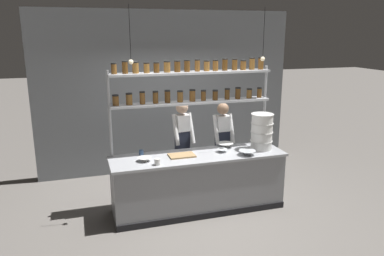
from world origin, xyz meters
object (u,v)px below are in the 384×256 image
at_px(cutting_board, 182,155).
at_px(prep_bowl_center_back, 144,159).
at_px(prep_bowl_center_front, 222,151).
at_px(spice_shelf_unit, 192,89).
at_px(prep_bowl_near_left, 225,145).
at_px(serving_cup_front, 157,162).
at_px(chef_center, 222,141).
at_px(prep_bowl_near_right, 247,153).
at_px(container_stack, 262,132).
at_px(chef_left, 182,141).
at_px(serving_cup_by_board, 141,152).

distance_m(cutting_board, prep_bowl_center_back, 0.60).
bearing_deg(prep_bowl_center_front, spice_shelf_unit, 143.53).
height_order(prep_bowl_near_left, serving_cup_front, serving_cup_front).
height_order(prep_bowl_near_left, prep_bowl_center_front, prep_bowl_near_left).
bearing_deg(cutting_board, chef_center, 33.22).
relative_size(cutting_board, prep_bowl_near_right, 1.50).
bearing_deg(prep_bowl_center_back, spice_shelf_unit, 23.75).
xyz_separation_m(container_stack, prep_bowl_center_front, (-0.67, 0.04, -0.27)).
height_order(spice_shelf_unit, serving_cup_front, spice_shelf_unit).
bearing_deg(prep_bowl_near_left, chef_left, 144.38).
relative_size(spice_shelf_unit, chef_center, 1.65).
bearing_deg(prep_bowl_near_left, prep_bowl_near_right, -69.66).
relative_size(chef_left, container_stack, 2.80).
distance_m(prep_bowl_center_front, prep_bowl_near_right, 0.41).
distance_m(spice_shelf_unit, chef_center, 1.23).
bearing_deg(serving_cup_front, chef_left, 55.63).
height_order(cutting_board, serving_cup_by_board, serving_cup_by_board).
distance_m(container_stack, prep_bowl_near_right, 0.49).
xyz_separation_m(chef_center, prep_bowl_near_left, (-0.10, -0.37, 0.04)).
relative_size(chef_center, prep_bowl_near_left, 5.93).
bearing_deg(serving_cup_by_board, cutting_board, -22.16).
height_order(spice_shelf_unit, prep_bowl_center_front, spice_shelf_unit).
xyz_separation_m(spice_shelf_unit, chef_left, (-0.06, 0.35, -0.97)).
bearing_deg(prep_bowl_near_right, spice_shelf_unit, 142.47).
distance_m(container_stack, prep_bowl_center_back, 1.95).
bearing_deg(serving_cup_by_board, prep_bowl_near_left, -0.54).
bearing_deg(prep_bowl_center_back, chef_center, 23.61).
distance_m(cutting_board, serving_cup_front, 0.52).
bearing_deg(chef_left, cutting_board, -114.68).
distance_m(container_stack, serving_cup_by_board, 1.97).
bearing_deg(chef_left, prep_bowl_near_left, -43.64).
xyz_separation_m(chef_center, prep_bowl_center_front, (-0.24, -0.59, 0.03)).
bearing_deg(chef_center, serving_cup_by_board, -167.54).
bearing_deg(chef_left, prep_bowl_center_back, -145.49).
bearing_deg(cutting_board, spice_shelf_unit, 50.64).
xyz_separation_m(container_stack, prep_bowl_near_right, (-0.35, -0.21, -0.26)).
relative_size(container_stack, serving_cup_front, 6.31).
height_order(cutting_board, prep_bowl_center_back, prep_bowl_center_back).
bearing_deg(spice_shelf_unit, prep_bowl_center_back, -156.25).
height_order(chef_center, prep_bowl_center_front, chef_center).
bearing_deg(chef_center, serving_cup_front, -148.34).
xyz_separation_m(prep_bowl_center_back, serving_cup_front, (0.15, -0.21, 0.02)).
distance_m(chef_center, serving_cup_front, 1.61).
distance_m(container_stack, prep_bowl_center_front, 0.72).
distance_m(spice_shelf_unit, prep_bowl_near_right, 1.33).
xyz_separation_m(prep_bowl_center_front, prep_bowl_near_right, (0.32, -0.26, 0.01)).
height_order(cutting_board, serving_cup_front, serving_cup_front).
xyz_separation_m(spice_shelf_unit, chef_center, (0.66, 0.28, -1.00)).
relative_size(prep_bowl_center_front, prep_bowl_near_right, 0.66).
relative_size(chef_left, prep_bowl_near_left, 6.14).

